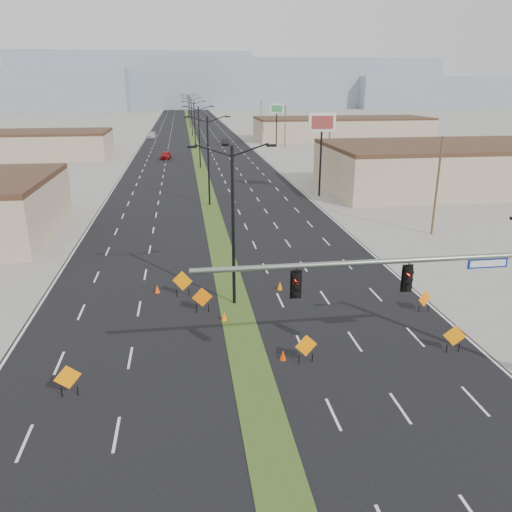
{
  "coord_description": "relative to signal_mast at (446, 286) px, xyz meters",
  "views": [
    {
      "loc": [
        -2.82,
        -17.22,
        13.31
      ],
      "look_at": [
        1.39,
        11.86,
        3.2
      ],
      "focal_mm": 35.0,
      "sensor_mm": 36.0,
      "label": 1
    }
  ],
  "objects": [
    {
      "name": "construction_sign_0",
      "position": [
        -16.93,
        1.0,
        -3.86
      ],
      "size": [
        1.13,
        0.45,
        1.58
      ],
      "rotation": [
        0.0,
        0.0,
        0.35
      ],
      "color": "orange",
      "rests_on": "ground"
    },
    {
      "name": "cone_1",
      "position": [
        -9.41,
        7.58,
        -4.49
      ],
      "size": [
        0.45,
        0.45,
        0.61
      ],
      "primitive_type": "cone",
      "rotation": [
        0.0,
        0.0,
        0.24
      ],
      "color": "orange",
      "rests_on": "ground"
    },
    {
      "name": "mesa_backdrop",
      "position": [
        -38.56,
        318.0,
        11.21
      ],
      "size": [
        140.0,
        50.0,
        32.0
      ],
      "primitive_type": "cube",
      "color": "gray",
      "rests_on": "ground"
    },
    {
      "name": "utility_pole_0",
      "position": [
        11.44,
        23.0,
        -0.12
      ],
      "size": [
        1.6,
        0.2,
        9.0
      ],
      "color": "#4C3823",
      "rests_on": "ground"
    },
    {
      "name": "utility_pole_2",
      "position": [
        11.44,
        93.0,
        -0.12
      ],
      "size": [
        1.6,
        0.2,
        9.0
      ],
      "color": "#4C3823",
      "rests_on": "ground"
    },
    {
      "name": "streetlight_0",
      "position": [
        -8.56,
        10.0,
        0.63
      ],
      "size": [
        5.15,
        0.24,
        10.02
      ],
      "color": "black",
      "rests_on": "ground"
    },
    {
      "name": "construction_sign_3",
      "position": [
        -5.73,
        2.28,
        -3.88
      ],
      "size": [
        1.17,
        0.21,
        1.56
      ],
      "rotation": [
        0.0,
        0.0,
        0.15
      ],
      "color": "orange",
      "rests_on": "ground"
    },
    {
      "name": "mesa_center",
      "position": [
        31.44,
        298.0,
        9.21
      ],
      "size": [
        220.0,
        50.0,
        28.0
      ],
      "primitive_type": "cube",
      "color": "gray",
      "rests_on": "ground"
    },
    {
      "name": "construction_sign_4",
      "position": [
        2.15,
        2.18,
        -3.88
      ],
      "size": [
        1.15,
        0.32,
        1.56
      ],
      "rotation": [
        0.0,
        0.0,
        -0.24
      ],
      "color": "orange",
      "rests_on": "ground"
    },
    {
      "name": "car_mid",
      "position": [
        -1.42,
        99.2,
        -4.06
      ],
      "size": [
        1.89,
        4.54,
        1.46
      ],
      "primitive_type": "imported",
      "rotation": [
        0.0,
        0.0,
        -0.08
      ],
      "color": "black",
      "rests_on": "ground"
    },
    {
      "name": "car_far",
      "position": [
        -19.27,
        117.3,
        -4.03
      ],
      "size": [
        2.37,
        5.34,
        1.52
      ],
      "primitive_type": "imported",
      "rotation": [
        0.0,
        0.0,
        -0.05
      ],
      "color": "#BABDC4",
      "rests_on": "ground"
    },
    {
      "name": "construction_sign_2",
      "position": [
        -11.81,
        11.54,
        -3.72
      ],
      "size": [
        1.3,
        0.49,
        1.81
      ],
      "rotation": [
        0.0,
        0.0,
        -0.34
      ],
      "color": "orange",
      "rests_on": "ground"
    },
    {
      "name": "car_left",
      "position": [
        -14.61,
        77.42,
        -4.07
      ],
      "size": [
        2.12,
        4.36,
        1.43
      ],
      "primitive_type": "imported",
      "rotation": [
        0.0,
        0.0,
        -0.1
      ],
      "color": "maroon",
      "rests_on": "ground"
    },
    {
      "name": "building_sw_far",
      "position": [
        -40.56,
        83.0,
        -2.54
      ],
      "size": [
        30.0,
        14.0,
        4.5
      ],
      "primitive_type": "cube",
      "color": "tan",
      "rests_on": "ground"
    },
    {
      "name": "building_se_far",
      "position": [
        29.44,
        108.0,
        -2.29
      ],
      "size": [
        44.0,
        16.0,
        5.0
      ],
      "primitive_type": "cube",
      "color": "tan",
      "rests_on": "ground"
    },
    {
      "name": "utility_pole_3",
      "position": [
        11.44,
        128.0,
        -0.12
      ],
      "size": [
        1.6,
        0.2,
        9.0
      ],
      "color": "#4C3823",
      "rests_on": "ground"
    },
    {
      "name": "building_se_near",
      "position": [
        25.44,
        43.0,
        -2.04
      ],
      "size": [
        36.0,
        18.0,
        5.5
      ],
      "primitive_type": "cube",
      "color": "tan",
      "rests_on": "ground"
    },
    {
      "name": "cone_0",
      "position": [
        -6.81,
        2.7,
        -4.51
      ],
      "size": [
        0.44,
        0.44,
        0.56
      ],
      "primitive_type": "cone",
      "rotation": [
        0.0,
        0.0,
        0.39
      ],
      "color": "red",
      "rests_on": "ground"
    },
    {
      "name": "road_surface",
      "position": [
        -8.56,
        98.0,
        -4.79
      ],
      "size": [
        25.0,
        400.0,
        0.02
      ],
      "primitive_type": "cube",
      "color": "black",
      "rests_on": "ground"
    },
    {
      "name": "ground",
      "position": [
        -8.56,
        -2.0,
        -4.79
      ],
      "size": [
        600.0,
        600.0,
        0.0
      ],
      "primitive_type": "plane",
      "color": "gray",
      "rests_on": "ground"
    },
    {
      "name": "streetlight_3",
      "position": [
        -8.56,
        94.0,
        0.63
      ],
      "size": [
        5.15,
        0.24,
        10.02
      ],
      "color": "black",
      "rests_on": "ground"
    },
    {
      "name": "mesa_east",
      "position": [
        171.44,
        288.0,
        4.21
      ],
      "size": [
        160.0,
        50.0,
        18.0
      ],
      "primitive_type": "cube",
      "color": "gray",
      "rests_on": "ground"
    },
    {
      "name": "signal_mast",
      "position": [
        0.0,
        0.0,
        0.0
      ],
      "size": [
        16.3,
        0.6,
        8.0
      ],
      "color": "slate",
      "rests_on": "ground"
    },
    {
      "name": "utility_pole_1",
      "position": [
        11.44,
        58.0,
        -0.12
      ],
      "size": [
        1.6,
        0.2,
        9.0
      ],
      "color": "#4C3823",
      "rests_on": "ground"
    },
    {
      "name": "streetlight_1",
      "position": [
        -8.56,
        38.0,
        0.63
      ],
      "size": [
        5.15,
        0.24,
        10.02
      ],
      "color": "black",
      "rests_on": "ground"
    },
    {
      "name": "median_strip",
      "position": [
        -8.56,
        98.0,
        -4.79
      ],
      "size": [
        2.0,
        400.0,
        0.04
      ],
      "primitive_type": "cube",
      "color": "#354D1B",
      "rests_on": "ground"
    },
    {
      "name": "cone_3",
      "position": [
        -13.52,
        12.44,
        -4.5
      ],
      "size": [
        0.43,
        0.43,
        0.58
      ],
      "primitive_type": "cone",
      "rotation": [
        0.0,
        0.0,
        0.31
      ],
      "color": "#FE4605",
      "rests_on": "ground"
    },
    {
      "name": "pole_sign_east_far",
      "position": [
        9.82,
        94.73,
        2.8
      ],
      "size": [
        3.06,
        0.67,
        9.32
      ],
      "rotation": [
        0.0,
        0.0,
        -0.1
      ],
      "color": "black",
      "rests_on": "ground"
    },
    {
      "name": "streetlight_4",
      "position": [
        -8.56,
        122.0,
        0.63
      ],
      "size": [
        5.15,
        0.24,
        10.02
      ],
      "color": "black",
      "rests_on": "ground"
    },
    {
      "name": "pole_sign_east_near",
      "position": [
        5.44,
        41.14,
        3.51
      ],
      "size": [
        3.32,
        0.53,
        10.13
      ],
      "rotation": [
        0.0,
        0.0,
        -0.05
      ],
      "color": "black",
      "rests_on": "ground"
    },
    {
      "name": "construction_sign_5",
      "position": [
        2.9,
        7.07,
        -3.97
      ],
      "size": [
        0.98,
        0.48,
        1.41
      ],
      "rotation": [
        0.0,
        0.0,
        0.43
      ],
      "color": "#FF6B05",
      "rests_on": "ground"
    },
    {
      "name": "streetlight_2",
      "position": [
        -8.56,
        66.0,
        0.63
      ],
      "size": [
        5.15,
        0.24,
        10.02
      ],
      "color": "black",
      "rests_on": "ground"
    },
    {
      "name": "streetlight_5",
      "position": [
        -8.56,
        150.0,
        0.63
      ],
      "size": [
        5.15,
        0.24,
        10.02
      ],
      "color": "black",
      "rests_on": "ground"
    },
    {
      "name": "streetlight_6",
      "position": [
        -8.56,
        178.0,
        0.63
      ],
      "size": [
        5.15,
        0.24,
        10.02
      ],
      "color": "black",
      "rests_on": "ground"
    },
    {
      "name": "construction_sign_1",
      "position": [
        -10.62,
        8.91,
        -3.82
      ],
      "size": [
        1.25,
        0.09,
        1.66
      ],
      "rotation": [
        0.0,
        0.0,
        0.04
      ],
      "color": "#E76404",
      "rests_on": "ground"
    },
    {
      "name": "cone_2",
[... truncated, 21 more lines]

